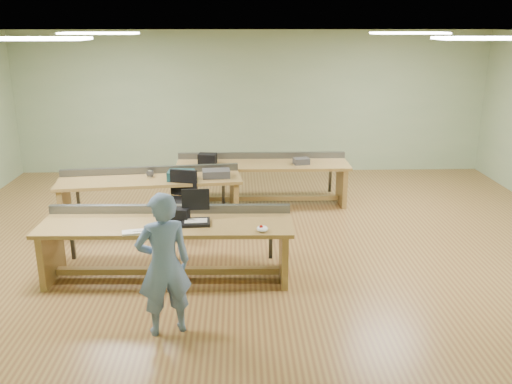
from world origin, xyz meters
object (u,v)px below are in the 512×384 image
workbench_back (262,173)px  workbench_front (167,236)px  task_chair (181,210)px  workbench_mid (151,190)px  camera_bag (179,215)px  laptop_base (196,222)px  drinks_can (150,174)px  mug (150,174)px  parts_bin_teal (181,175)px  person (164,265)px  parts_bin_grey (216,173)px

workbench_back → workbench_front: bearing=-114.2°
workbench_back → task_chair: 1.92m
workbench_mid → camera_bag: 2.11m
laptop_base → camera_bag: 0.25m
drinks_can → camera_bag: bearing=-71.5°
mug → drinks_can: size_ratio=1.13×
workbench_back → parts_bin_teal: parts_bin_teal is taller
workbench_front → task_chair: (0.01, 1.58, -0.21)m
person → mug: (-0.66, 3.40, 0.03)m
person → camera_bag: person is taller
parts_bin_teal → person: bearing=-87.4°
parts_bin_teal → parts_bin_grey: 0.57m
drinks_can → person: bearing=-78.9°
drinks_can → workbench_mid: bearing=-81.1°
workbench_mid → camera_bag: camera_bag is taller
workbench_front → mug: (-0.52, 2.09, 0.24)m
camera_bag → parts_bin_grey: 2.05m
workbench_back → parts_bin_teal: size_ratio=7.47×
task_chair → parts_bin_grey: 0.85m
task_chair → drinks_can: (-0.53, 0.50, 0.46)m
workbench_mid → person: bearing=-85.4°
workbench_back → person: bearing=-105.6°
workbench_front → person: 1.33m
task_chair → parts_bin_teal: bearing=107.6°
workbench_mid → laptop_base: 2.29m
camera_bag → parts_bin_teal: 1.89m
person → drinks_can: (-0.66, 3.38, 0.03)m
mug → drinks_can: drinks_can is taller
camera_bag → drinks_can: 2.15m
laptop_base → parts_bin_grey: 2.13m
workbench_back → camera_bag: size_ratio=12.61×
task_chair → mug: (-0.53, 0.51, 0.45)m
workbench_front → mug: 2.17m
workbench_mid → parts_bin_teal: (0.51, -0.10, 0.26)m
parts_bin_grey → mug: 1.07m
person → parts_bin_grey: (0.41, 3.35, 0.04)m
laptop_base → task_chair: 1.75m
workbench_mid → parts_bin_teal: 0.58m
workbench_mid → parts_bin_grey: size_ratio=6.76×
laptop_base → mug: bearing=109.5°
parts_bin_teal → camera_bag: bearing=-84.9°
parts_bin_teal → parts_bin_grey: size_ratio=0.93×
camera_bag → mug: size_ratio=1.94×
task_chair → drinks_can: 0.86m
person → parts_bin_teal: bearing=-106.7°
workbench_front → camera_bag: 0.32m
task_chair → drinks_can: size_ratio=8.65×
task_chair → mug: bearing=151.1°
workbench_front → drinks_can: same height
person → parts_bin_grey: 3.37m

